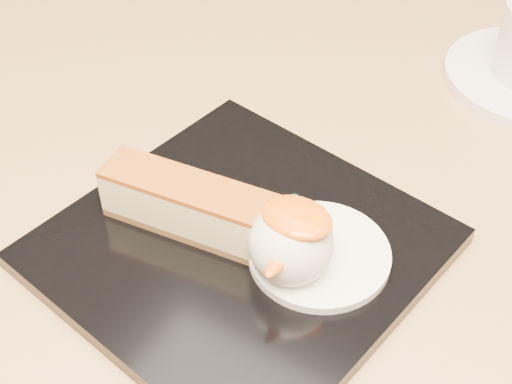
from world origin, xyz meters
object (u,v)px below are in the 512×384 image
Objects in this scene: dessert_plate at (240,248)px; ice_cream_scoop at (291,244)px; cheesecake at (189,205)px; table at (292,325)px.

ice_cream_scoop is (0.04, -0.00, 0.03)m from dessert_plate.
cheesecake is 2.30× the size of ice_cream_scoop.
dessert_plate is 1.84× the size of cheesecake.
dessert_plate is at bearing 172.87° from ice_cream_scoop.
ice_cream_scoop reaches higher than cheesecake.
table is 0.21m from ice_cream_scoop.
ice_cream_scoop is at bearing -65.32° from table.
table is at bearing 114.68° from ice_cream_scoop.
table is 0.18m from dessert_plate.
table is 0.20m from cheesecake.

